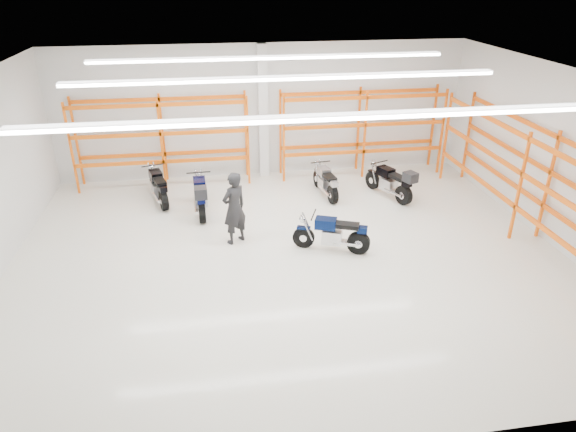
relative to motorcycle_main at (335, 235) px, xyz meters
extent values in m
plane|color=silver|center=(-1.18, -0.07, -0.47)|extent=(14.00, 14.00, 0.00)
cube|color=silver|center=(-1.18, 5.93, 1.78)|extent=(14.00, 0.02, 4.50)
cube|color=silver|center=(-1.18, -6.07, 1.78)|extent=(14.00, 0.02, 4.50)
cube|color=silver|center=(5.82, -0.07, 1.78)|extent=(0.02, 12.00, 4.50)
cube|color=white|center=(-1.18, -0.07, 4.03)|extent=(14.00, 12.00, 0.02)
cube|color=white|center=(-1.18, -3.07, 3.93)|extent=(10.00, 0.22, 0.10)
cube|color=white|center=(-1.18, 0.43, 3.93)|extent=(10.00, 0.22, 0.10)
cube|color=white|center=(-1.18, 3.43, 3.93)|extent=(10.00, 0.22, 0.10)
cylinder|color=black|center=(-0.76, 0.30, -0.18)|extent=(0.58, 0.32, 0.58)
cylinder|color=black|center=(0.58, -0.23, -0.17)|extent=(0.62, 0.38, 0.60)
cylinder|color=silver|center=(-0.76, 0.30, -0.18)|extent=(0.23, 0.20, 0.19)
cylinder|color=silver|center=(0.58, -0.23, -0.17)|extent=(0.27, 0.26, 0.21)
cube|color=#040F33|center=(-0.76, 0.30, 0.11)|extent=(0.37, 0.26, 0.06)
cube|color=#B7B7BC|center=(-0.06, 0.03, -0.06)|extent=(0.59, 0.50, 0.36)
cube|color=#A5A5AA|center=(0.28, -0.11, -0.16)|extent=(0.67, 0.35, 0.08)
cube|color=#040F33|center=(-0.22, 0.09, 0.30)|extent=(0.62, 0.50, 0.27)
cube|color=black|center=(0.28, -0.11, 0.30)|extent=(0.70, 0.50, 0.12)
cube|color=#040F33|center=(0.65, -0.25, 0.22)|extent=(0.31, 0.29, 0.15)
cylinder|color=black|center=(-0.53, 0.21, 0.51)|extent=(0.28, 0.64, 0.03)
sphere|color=silver|center=(-0.80, 0.32, 0.36)|extent=(0.18, 0.18, 0.18)
cylinder|color=silver|center=(0.26, -0.26, -0.16)|extent=(0.70, 0.34, 0.09)
cylinder|color=black|center=(-4.95, 4.70, -0.16)|extent=(0.28, 0.61, 0.60)
cylinder|color=black|center=(-4.53, 3.25, -0.15)|extent=(0.35, 0.65, 0.62)
cylinder|color=silver|center=(-4.95, 4.70, -0.16)|extent=(0.19, 0.23, 0.20)
cylinder|color=silver|center=(-4.53, 3.25, -0.15)|extent=(0.26, 0.27, 0.22)
cube|color=black|center=(-4.95, 4.70, 0.14)|extent=(0.25, 0.39, 0.06)
cube|color=#B7B7BC|center=(-4.73, 3.95, -0.04)|extent=(0.49, 0.60, 0.38)
cube|color=#A5A5AA|center=(-4.63, 3.58, -0.14)|extent=(0.31, 0.71, 0.08)
cube|color=black|center=(-4.78, 4.12, 0.34)|extent=(0.49, 0.64, 0.28)
cube|color=black|center=(-4.63, 3.58, 0.34)|extent=(0.48, 0.72, 0.12)
cube|color=black|center=(-4.51, 3.17, 0.26)|extent=(0.29, 0.31, 0.16)
cylinder|color=black|center=(-4.88, 4.45, 0.56)|extent=(0.69, 0.23, 0.04)
sphere|color=silver|center=(-4.96, 4.74, 0.40)|extent=(0.19, 0.19, 0.19)
cylinder|color=silver|center=(-4.77, 3.49, -0.14)|extent=(0.30, 0.75, 0.09)
cylinder|color=black|center=(-3.45, 3.77, -0.16)|extent=(0.15, 0.63, 0.62)
cylinder|color=black|center=(-3.39, 2.22, -0.15)|extent=(0.21, 0.65, 0.64)
cylinder|color=silver|center=(-3.45, 3.77, -0.16)|extent=(0.15, 0.21, 0.21)
cylinder|color=silver|center=(-3.39, 2.22, -0.15)|extent=(0.22, 0.24, 0.23)
cube|color=#050A38|center=(-3.45, 3.77, 0.16)|extent=(0.17, 0.38, 0.06)
cube|color=#B7B7BC|center=(-3.42, 2.97, -0.03)|extent=(0.40, 0.55, 0.39)
cube|color=#A5A5AA|center=(-3.40, 2.57, -0.13)|extent=(0.15, 0.73, 0.08)
cube|color=#050A38|center=(-3.42, 3.15, 0.36)|extent=(0.38, 0.59, 0.29)
cube|color=black|center=(-3.40, 2.57, 0.36)|extent=(0.34, 0.70, 0.12)
cube|color=#050A38|center=(-3.38, 2.14, 0.28)|extent=(0.24, 0.28, 0.17)
cylinder|color=black|center=(-3.44, 3.51, 0.59)|extent=(0.73, 0.07, 0.04)
sphere|color=silver|center=(-3.45, 3.82, 0.42)|extent=(0.20, 0.20, 0.20)
cylinder|color=silver|center=(-3.56, 2.53, -0.13)|extent=(0.13, 0.78, 0.09)
cube|color=black|center=(-3.38, 2.01, 0.55)|extent=(0.37, 0.41, 0.31)
cylinder|color=black|center=(0.46, 4.36, -0.18)|extent=(0.19, 0.58, 0.57)
cylinder|color=black|center=(0.66, 2.95, -0.17)|extent=(0.25, 0.60, 0.58)
cylinder|color=silver|center=(0.46, 4.36, -0.18)|extent=(0.16, 0.20, 0.19)
cylinder|color=silver|center=(0.66, 2.95, -0.17)|extent=(0.22, 0.23, 0.21)
cube|color=gray|center=(0.46, 4.36, 0.10)|extent=(0.19, 0.36, 0.06)
cube|color=#B7B7BC|center=(0.57, 3.63, -0.07)|extent=(0.40, 0.53, 0.36)
cube|color=#A5A5AA|center=(0.61, 3.27, -0.16)|extent=(0.20, 0.67, 0.08)
cube|color=gray|center=(0.54, 3.79, 0.29)|extent=(0.39, 0.57, 0.26)
cube|color=black|center=(0.61, 3.27, 0.29)|extent=(0.37, 0.66, 0.11)
cube|color=gray|center=(0.67, 2.88, 0.21)|extent=(0.24, 0.27, 0.15)
cylinder|color=black|center=(0.50, 4.11, 0.50)|extent=(0.66, 0.12, 0.03)
sphere|color=silver|center=(0.46, 4.39, 0.34)|extent=(0.18, 0.18, 0.18)
cylinder|color=silver|center=(0.47, 3.21, -0.16)|extent=(0.18, 0.71, 0.08)
cylinder|color=black|center=(2.24, 3.90, -0.17)|extent=(0.34, 0.60, 0.60)
cylinder|color=black|center=(2.81, 2.52, -0.16)|extent=(0.40, 0.64, 0.62)
cylinder|color=silver|center=(2.24, 3.90, -0.17)|extent=(0.21, 0.24, 0.20)
cylinder|color=silver|center=(2.81, 2.52, -0.16)|extent=(0.27, 0.28, 0.22)
cube|color=black|center=(2.24, 3.90, 0.13)|extent=(0.28, 0.39, 0.06)
cube|color=#B7B7BC|center=(2.54, 3.18, -0.05)|extent=(0.53, 0.62, 0.38)
cube|color=#A5A5AA|center=(2.68, 2.83, -0.15)|extent=(0.38, 0.69, 0.08)
cube|color=black|center=(2.47, 3.35, 0.33)|extent=(0.53, 0.64, 0.28)
cube|color=black|center=(2.68, 2.83, 0.33)|extent=(0.53, 0.72, 0.12)
cube|color=black|center=(2.85, 2.45, 0.25)|extent=(0.30, 0.32, 0.16)
cylinder|color=black|center=(2.34, 3.66, 0.55)|extent=(0.66, 0.30, 0.04)
sphere|color=silver|center=(2.22, 3.93, 0.39)|extent=(0.19, 0.19, 0.19)
cylinder|color=silver|center=(2.55, 2.74, -0.15)|extent=(0.37, 0.72, 0.09)
cube|color=black|center=(2.89, 2.34, 0.51)|extent=(0.46, 0.48, 0.30)
imported|color=black|center=(-2.51, 0.89, 0.53)|extent=(0.87, 0.80, 1.99)
cube|color=white|center=(-1.18, 5.75, 1.78)|extent=(0.32, 0.32, 4.50)
cube|color=#F15610|center=(-7.38, 5.81, 1.03)|extent=(0.07, 0.07, 3.00)
cube|color=#F15610|center=(-7.38, 5.01, 1.03)|extent=(0.07, 0.07, 3.00)
cube|color=#F15610|center=(-4.58, 5.81, 1.03)|extent=(0.07, 0.07, 3.00)
cube|color=#F15610|center=(-4.58, 5.01, 1.03)|extent=(0.07, 0.07, 3.00)
cube|color=#F15610|center=(-1.78, 5.81, 1.03)|extent=(0.07, 0.07, 3.00)
cube|color=#F15610|center=(-1.78, 5.01, 1.03)|extent=(0.07, 0.07, 3.00)
cube|color=#F15610|center=(-4.58, 5.81, 0.47)|extent=(5.60, 0.07, 0.12)
cube|color=#F15610|center=(-4.58, 5.01, 0.47)|extent=(5.60, 0.07, 0.12)
cube|color=#F15610|center=(-4.58, 5.81, 1.41)|extent=(5.60, 0.07, 0.12)
cube|color=#F15610|center=(-4.58, 5.01, 1.41)|extent=(5.60, 0.07, 0.12)
cube|color=#F15610|center=(-4.58, 5.81, 2.35)|extent=(5.60, 0.07, 0.12)
cube|color=#F15610|center=(-4.58, 5.01, 2.35)|extent=(5.60, 0.07, 0.12)
cube|color=#F15610|center=(-0.58, 5.81, 1.03)|extent=(0.07, 0.07, 3.00)
cube|color=#F15610|center=(-0.58, 5.01, 1.03)|extent=(0.07, 0.07, 3.00)
cube|color=#F15610|center=(2.22, 5.81, 1.03)|extent=(0.07, 0.07, 3.00)
cube|color=#F15610|center=(2.22, 5.01, 1.03)|extent=(0.07, 0.07, 3.00)
cube|color=#F15610|center=(5.02, 5.81, 1.03)|extent=(0.07, 0.07, 3.00)
cube|color=#F15610|center=(5.02, 5.01, 1.03)|extent=(0.07, 0.07, 3.00)
cube|color=#F15610|center=(2.22, 5.81, 0.47)|extent=(5.60, 0.07, 0.12)
cube|color=#F15610|center=(2.22, 5.01, 0.47)|extent=(5.60, 0.07, 0.12)
cube|color=#F15610|center=(2.22, 5.81, 1.41)|extent=(5.60, 0.07, 0.12)
cube|color=#F15610|center=(2.22, 5.01, 1.41)|extent=(5.60, 0.07, 0.12)
cube|color=#F15610|center=(2.22, 5.81, 2.35)|extent=(5.60, 0.07, 0.12)
cube|color=#F15610|center=(2.22, 5.01, 2.35)|extent=(5.60, 0.07, 0.12)
cube|color=#F15610|center=(5.70, -0.07, 1.03)|extent=(0.07, 0.07, 3.00)
cube|color=#F15610|center=(4.90, -0.07, 1.03)|extent=(0.07, 0.07, 3.00)
cube|color=#F15610|center=(5.70, 4.43, 1.03)|extent=(0.07, 0.07, 3.00)
cube|color=#F15610|center=(4.90, 4.43, 1.03)|extent=(0.07, 0.07, 3.00)
cube|color=#F15610|center=(5.70, -0.07, 0.47)|extent=(0.07, 9.00, 0.12)
cube|color=#F15610|center=(4.90, -0.07, 0.47)|extent=(0.07, 9.00, 0.12)
cube|color=#F15610|center=(5.70, -0.07, 1.41)|extent=(0.07, 9.00, 0.12)
cube|color=#F15610|center=(4.90, -0.07, 1.41)|extent=(0.07, 9.00, 0.12)
cube|color=#F15610|center=(5.70, -0.07, 2.35)|extent=(0.07, 9.00, 0.12)
cube|color=#F15610|center=(4.90, -0.07, 2.35)|extent=(0.07, 9.00, 0.12)
camera|label=1|loc=(-2.99, -11.37, 6.20)|focal=32.00mm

